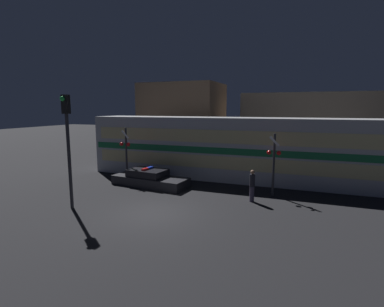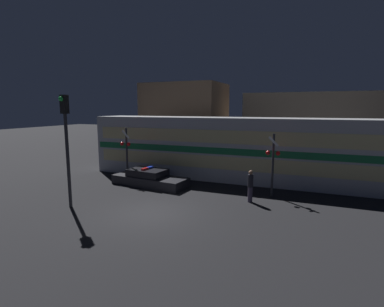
% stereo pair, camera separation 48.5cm
% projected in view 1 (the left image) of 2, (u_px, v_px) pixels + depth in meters
% --- Properties ---
extents(ground_plane, '(120.00, 120.00, 0.00)m').
position_uv_depth(ground_plane, '(154.00, 214.00, 14.17)').
color(ground_plane, black).
extents(train, '(20.51, 3.02, 4.30)m').
position_uv_depth(train, '(230.00, 148.00, 20.91)').
color(train, '#B7BABF').
rests_on(train, ground_plane).
extents(police_car, '(5.13, 2.32, 1.16)m').
position_uv_depth(police_car, '(150.00, 179.00, 19.27)').
color(police_car, black).
rests_on(police_car, ground_plane).
extents(pedestrian, '(0.29, 0.29, 1.72)m').
position_uv_depth(pedestrian, '(252.00, 185.00, 15.86)').
color(pedestrian, '#3F384C').
rests_on(pedestrian, ground_plane).
extents(crossing_signal_near, '(0.78, 0.33, 3.55)m').
position_uv_depth(crossing_signal_near, '(274.00, 161.00, 16.76)').
color(crossing_signal_near, '#2D2D33').
rests_on(crossing_signal_near, ground_plane).
extents(crossing_signal_far, '(0.78, 0.33, 3.63)m').
position_uv_depth(crossing_signal_far, '(126.00, 151.00, 20.22)').
color(crossing_signal_far, '#2D2D33').
rests_on(crossing_signal_far, ground_plane).
extents(traffic_light_corner, '(0.30, 0.46, 5.58)m').
position_uv_depth(traffic_light_corner, '(68.00, 137.00, 14.42)').
color(traffic_light_corner, '#2D2D33').
rests_on(traffic_light_corner, ground_plane).
extents(building_left, '(7.13, 5.51, 7.20)m').
position_uv_depth(building_left, '(183.00, 122.00, 28.81)').
color(building_left, brown).
rests_on(building_left, ground_plane).
extents(building_center, '(11.89, 6.50, 6.25)m').
position_uv_depth(building_center, '(310.00, 128.00, 27.86)').
color(building_center, '#726656').
rests_on(building_center, ground_plane).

